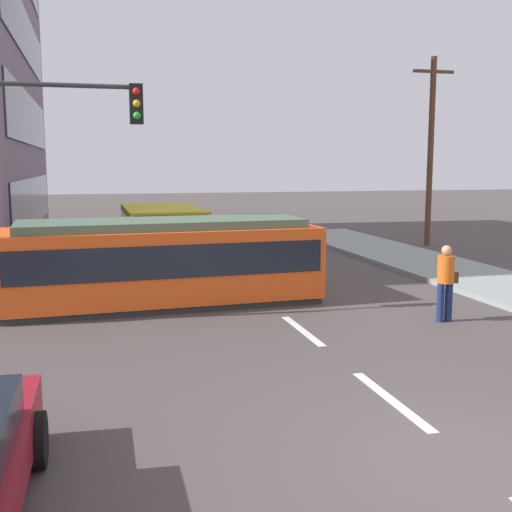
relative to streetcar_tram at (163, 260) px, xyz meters
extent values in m
plane|color=#4A4241|center=(2.47, 0.71, -1.07)|extent=(120.00, 120.00, 0.00)
cube|color=silver|center=(2.47, -7.29, -1.07)|extent=(0.16, 2.40, 0.01)
cube|color=silver|center=(2.47, -3.29, -1.07)|extent=(0.16, 2.40, 0.01)
cube|color=silver|center=(2.47, 6.00, -1.07)|extent=(0.16, 2.40, 0.01)
cube|color=silver|center=(2.47, 12.00, -1.07)|extent=(0.16, 2.40, 0.01)
cube|color=#2D3847|center=(-3.87, 11.36, 0.85)|extent=(0.06, 15.22, 1.92)
cube|color=#2D3847|center=(-3.87, 11.36, 4.05)|extent=(0.06, 15.22, 1.92)
cube|color=#2D3847|center=(-3.87, 11.36, 7.25)|extent=(0.06, 15.22, 1.92)
cube|color=#F6561B|center=(0.00, 0.00, -0.06)|extent=(7.62, 2.86, 1.72)
cube|color=#2D2D2D|center=(0.00, 0.00, -1.00)|extent=(7.47, 2.73, 0.15)
cube|color=#4D6851|center=(0.00, 0.00, 0.90)|extent=(6.85, 2.45, 0.20)
cube|color=#1E232D|center=(0.00, 0.00, 0.15)|extent=(7.32, 2.89, 0.76)
cube|color=yellow|center=(0.69, 6.61, 0.04)|extent=(2.54, 5.03, 1.63)
cube|color=black|center=(0.72, 4.15, 0.29)|extent=(2.25, 0.14, 0.98)
cube|color=black|center=(0.69, 6.61, 0.33)|extent=(2.58, 4.28, 0.65)
cylinder|color=black|center=(0.71, 5.01, -0.62)|extent=(2.56, 0.92, 0.90)
cylinder|color=black|center=(0.68, 8.21, -0.62)|extent=(2.56, 0.92, 0.90)
cylinder|color=navy|center=(5.60, -3.32, -0.65)|extent=(0.16, 0.16, 0.85)
cylinder|color=navy|center=(5.80, -3.32, -0.65)|extent=(0.16, 0.16, 0.85)
cylinder|color=orange|center=(5.70, -3.32, 0.08)|extent=(0.36, 0.36, 0.60)
sphere|color=tan|center=(5.70, -3.32, 0.49)|extent=(0.22, 0.22, 0.22)
cube|color=#543E0C|center=(5.92, -3.27, -0.12)|extent=(0.22, 0.14, 0.24)
cylinder|color=black|center=(-2.34, -8.16, -0.75)|extent=(0.23, 0.64, 0.64)
cube|color=silver|center=(-2.43, 4.00, -0.56)|extent=(1.74, 4.55, 0.55)
cube|color=black|center=(-2.43, 3.85, -0.08)|extent=(1.60, 2.51, 0.40)
cylinder|color=black|center=(-3.29, 5.37, -0.75)|extent=(0.22, 0.64, 0.64)
cylinder|color=black|center=(-1.56, 5.36, -0.75)|extent=(0.22, 0.64, 0.64)
cylinder|color=black|center=(-3.30, 2.64, -0.75)|extent=(0.22, 0.64, 0.64)
cylinder|color=black|center=(-1.56, 2.63, -0.75)|extent=(0.22, 0.64, 0.64)
cylinder|color=#333333|center=(-2.13, -1.26, 3.94)|extent=(2.97, 0.10, 0.10)
cube|color=black|center=(-0.64, -1.26, 3.59)|extent=(0.28, 0.24, 0.84)
sphere|color=red|center=(-0.64, -1.39, 3.84)|extent=(0.16, 0.16, 0.16)
sphere|color=gold|center=(-0.64, -1.39, 3.59)|extent=(0.16, 0.16, 0.16)
sphere|color=green|center=(-0.64, -1.39, 3.34)|extent=(0.16, 0.16, 0.16)
cylinder|color=brown|center=(12.05, 8.58, 2.80)|extent=(0.24, 0.24, 7.74)
cube|color=brown|center=(12.05, 8.58, 6.07)|extent=(1.80, 0.12, 0.12)
camera|label=1|loc=(-1.64, -15.29, 2.31)|focal=44.39mm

